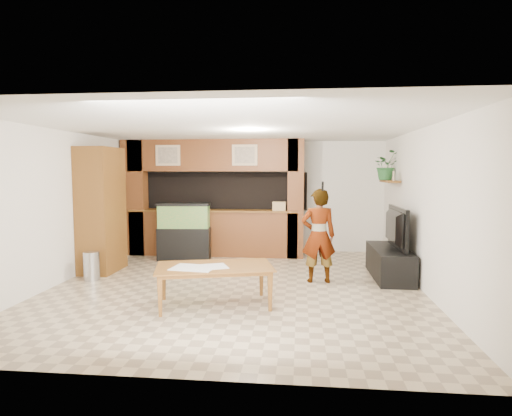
# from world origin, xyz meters

# --- Properties ---
(floor) EXTENTS (6.50, 6.50, 0.00)m
(floor) POSITION_xyz_m (0.00, 0.00, 0.00)
(floor) COLOR tan
(floor) RESTS_ON ground
(ceiling) EXTENTS (6.50, 6.50, 0.00)m
(ceiling) POSITION_xyz_m (0.00, 0.00, 2.60)
(ceiling) COLOR white
(ceiling) RESTS_ON wall_back
(wall_back) EXTENTS (6.00, 0.00, 6.00)m
(wall_back) POSITION_xyz_m (0.00, 3.25, 1.30)
(wall_back) COLOR silver
(wall_back) RESTS_ON floor
(wall_left) EXTENTS (0.00, 6.50, 6.50)m
(wall_left) POSITION_xyz_m (-3.00, 0.00, 1.30)
(wall_left) COLOR silver
(wall_left) RESTS_ON floor
(wall_right) EXTENTS (0.00, 6.50, 6.50)m
(wall_right) POSITION_xyz_m (3.00, 0.00, 1.30)
(wall_right) COLOR silver
(wall_right) RESTS_ON floor
(partition) EXTENTS (4.20, 0.99, 2.60)m
(partition) POSITION_xyz_m (-0.95, 2.64, 1.31)
(partition) COLOR brown
(partition) RESTS_ON floor
(wall_clock) EXTENTS (0.05, 0.25, 0.25)m
(wall_clock) POSITION_xyz_m (-2.97, 1.00, 1.90)
(wall_clock) COLOR black
(wall_clock) RESTS_ON wall_left
(wall_shelf) EXTENTS (0.25, 0.90, 0.04)m
(wall_shelf) POSITION_xyz_m (2.85, 1.95, 1.70)
(wall_shelf) COLOR brown
(wall_shelf) RESTS_ON wall_right
(pantry_cabinet) EXTENTS (0.59, 0.96, 2.35)m
(pantry_cabinet) POSITION_xyz_m (-2.70, 0.77, 1.17)
(pantry_cabinet) COLOR brown
(pantry_cabinet) RESTS_ON floor
(trash_can) EXTENTS (0.27, 0.27, 0.50)m
(trash_can) POSITION_xyz_m (-2.58, 0.10, 0.25)
(trash_can) COLOR #B2B2B7
(trash_can) RESTS_ON floor
(aquarium) EXTENTS (1.11, 0.42, 1.23)m
(aquarium) POSITION_xyz_m (-1.43, 1.95, 0.60)
(aquarium) COLOR black
(aquarium) RESTS_ON floor
(tv_stand) EXTENTS (0.59, 1.61, 0.54)m
(tv_stand) POSITION_xyz_m (2.65, 0.81, 0.27)
(tv_stand) COLOR black
(tv_stand) RESTS_ON floor
(television) EXTENTS (0.18, 1.29, 0.74)m
(television) POSITION_xyz_m (2.65, 0.81, 0.91)
(television) COLOR black
(television) RESTS_ON tv_stand
(photo_frame) EXTENTS (0.05, 0.15, 0.19)m
(photo_frame) POSITION_xyz_m (2.85, 1.62, 1.82)
(photo_frame) COLOR tan
(photo_frame) RESTS_ON wall_shelf
(potted_plant) EXTENTS (0.68, 0.63, 0.61)m
(potted_plant) POSITION_xyz_m (2.82, 2.19, 2.03)
(potted_plant) COLOR #245B2A
(potted_plant) RESTS_ON wall_shelf
(person) EXTENTS (0.63, 0.46, 1.61)m
(person) POSITION_xyz_m (1.37, 0.37, 0.81)
(person) COLOR #91704F
(person) RESTS_ON floor
(microphone) EXTENTS (0.04, 0.10, 0.16)m
(microphone) POSITION_xyz_m (1.42, 0.21, 1.66)
(microphone) COLOR black
(microphone) RESTS_ON person
(dining_table) EXTENTS (1.80, 1.28, 0.57)m
(dining_table) POSITION_xyz_m (-0.14, -1.11, 0.29)
(dining_table) COLOR brown
(dining_table) RESTS_ON floor
(newspaper_a) EXTENTS (0.61, 0.54, 0.01)m
(newspaper_a) POSITION_xyz_m (-0.22, -1.17, 0.58)
(newspaper_a) COLOR silver
(newspaper_a) RESTS_ON dining_table
(newspaper_b) EXTENTS (0.63, 0.50, 0.01)m
(newspaper_b) POSITION_xyz_m (-0.41, -1.25, 0.58)
(newspaper_b) COLOR silver
(newspaper_b) RESTS_ON dining_table
(counter_box) EXTENTS (0.30, 0.21, 0.19)m
(counter_box) POSITION_xyz_m (0.59, 2.45, 1.14)
(counter_box) COLOR tan
(counter_box) RESTS_ON partition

